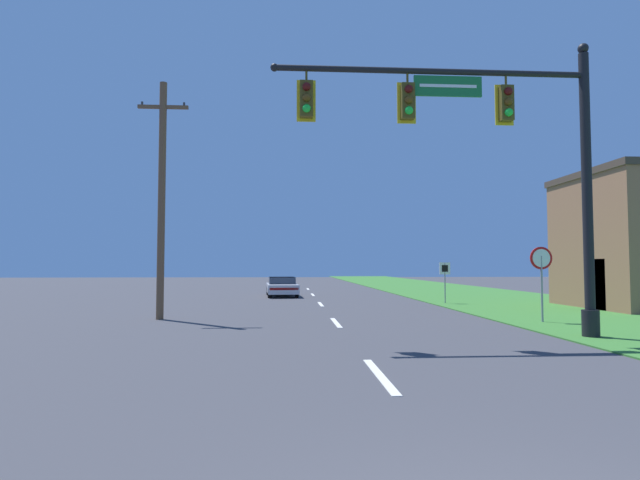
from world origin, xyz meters
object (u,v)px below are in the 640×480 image
object	(u,v)px
signal_mast	(503,152)
car_ahead	(282,287)
route_sign_post	(445,273)
utility_pole_near	(162,195)
stop_sign	(541,267)

from	to	relation	value
signal_mast	car_ahead	xyz separation A→B (m)	(-6.12, 18.58, -4.32)
signal_mast	route_sign_post	size ratio (longest dim) A/B	4.29
signal_mast	car_ahead	world-z (taller)	signal_mast
car_ahead	utility_pole_near	world-z (taller)	utility_pole_near
stop_sign	route_sign_post	size ratio (longest dim) A/B	1.23
signal_mast	car_ahead	size ratio (longest dim) A/B	1.86
stop_sign	signal_mast	bearing A→B (deg)	-128.79
route_sign_post	signal_mast	bearing A→B (deg)	-100.19
signal_mast	stop_sign	bearing A→B (deg)	51.21
utility_pole_near	car_ahead	bearing A→B (deg)	72.52
signal_mast	car_ahead	bearing A→B (deg)	108.22
route_sign_post	utility_pole_near	bearing A→B (deg)	-152.71
car_ahead	stop_sign	world-z (taller)	stop_sign
signal_mast	car_ahead	distance (m)	20.03
car_ahead	utility_pole_near	xyz separation A→B (m)	(-4.16, -13.21, 3.84)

